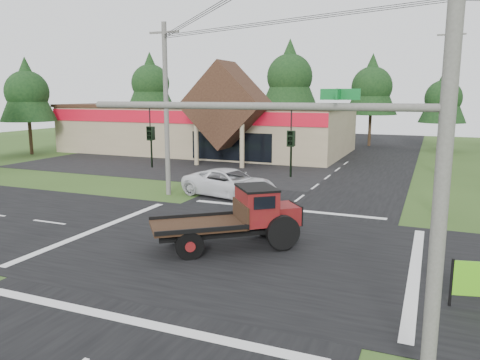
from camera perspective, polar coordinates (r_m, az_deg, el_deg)
The scene contains 18 objects.
ground at distance 19.56m, azimuth -0.61°, elevation -8.24°, with size 120.00×120.00×0.00m, color #2D4619.
road_ns at distance 19.56m, azimuth -0.61°, elevation -8.21°, with size 12.00×120.00×0.02m, color black.
road_ew at distance 19.56m, azimuth -0.61°, elevation -8.20°, with size 120.00×12.00×0.02m, color black.
parking_apron at distance 42.32m, azimuth -7.96°, elevation 1.82°, with size 28.00×14.00×0.02m, color black.
cvs_building at distance 52.09m, azimuth -3.75°, elevation 6.55°, with size 30.40×18.20×9.19m.
traffic_signal_mast at distance 9.83m, azimuth 13.52°, elevation -0.59°, with size 8.12×0.24×7.00m.
utility_pole_nr at distance 9.57m, azimuth 23.87°, elevation 5.86°, with size 2.00×0.30×11.00m.
utility_pole_nw at distance 29.35m, azimuth -8.98°, elevation 8.59°, with size 2.00×0.30×10.50m.
utility_pole_ne at distance 25.06m, azimuth 24.44°, elevation 8.66°, with size 2.00×0.30×11.50m.
utility_pole_n at distance 39.05m, azimuth 23.86°, elevation 8.77°, with size 2.00×0.30×11.20m.
tree_row_a at distance 68.17m, azimuth -10.88°, elevation 11.72°, with size 6.72×6.72×12.12m.
tree_row_b at distance 65.05m, azimuth -2.33°, elevation 10.79°, with size 5.60×5.60×10.10m.
tree_row_c at distance 60.61m, azimuth 6.08°, elevation 12.67°, with size 7.28×7.28×13.13m.
tree_row_d at distance 59.50m, azimuth 15.78°, elevation 11.10°, with size 6.16×6.16×11.11m.
tree_row_e at distance 57.05m, azimuth 23.56°, elevation 9.32°, with size 5.04×5.04×9.09m.
tree_side_w at distance 54.00m, azimuth -24.56°, elevation 9.95°, with size 5.60×5.60×10.10m.
antique_flatbed_truck at distance 19.20m, azimuth -1.46°, elevation -4.62°, with size 2.33×6.11×2.55m, color maroon, non-canonical shape.
white_pickup at distance 28.91m, azimuth -1.27°, elevation -0.38°, with size 2.81×6.09×1.69m, color white.
Camera 1 is at (7.29, -17.04, 6.25)m, focal length 35.00 mm.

